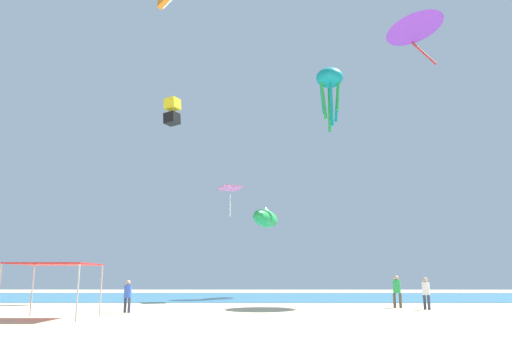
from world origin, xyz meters
name	(u,v)px	position (x,y,z in m)	size (l,w,h in m)	color
ground	(236,323)	(0.00, 0.00, -0.05)	(110.00, 110.00, 0.10)	beige
ocean_strip	(250,297)	(0.00, 27.09, 0.01)	(110.00, 23.90, 0.03)	teal
canopy_tent	(55,266)	(-8.03, 1.11, 2.26)	(3.29, 3.14, 2.37)	#B2B2B7
person_near_tent	(426,291)	(10.29, 7.74, 1.04)	(0.42, 0.44, 1.77)	#33384C
person_leftmost	(128,294)	(-5.82, 5.20, 0.95)	(0.39, 0.39, 1.62)	#33384C
person_central	(397,289)	(9.12, 9.48, 1.10)	(0.48, 0.45, 1.88)	brown
kite_diamond_pink	(230,190)	(-1.38, 18.31, 8.62)	(2.30, 2.29, 2.39)	pink
kite_inflatable_green	(266,218)	(1.49, 25.30, 7.11)	(3.32, 5.80, 2.03)	green
kite_octopus_teal	(330,81)	(8.17, 27.59, 21.56)	(3.78, 3.78, 6.51)	teal
kite_box_yellow	(172,112)	(-6.18, 17.87, 15.03)	(1.42, 1.39, 2.21)	yellow
kite_delta_purple	(413,24)	(13.46, 16.39, 21.90)	(6.55, 6.53, 4.03)	purple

